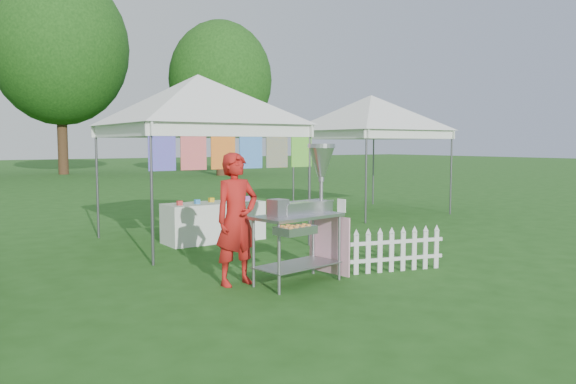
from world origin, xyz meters
TOP-DOWN VIEW (x-y plane):
  - ground at (0.00, 0.00)m, footprint 120.00×120.00m
  - canopy_main at (0.00, 3.49)m, footprint 4.24×4.24m
  - canopy_right at (5.50, 5.00)m, footprint 4.24×4.24m
  - tree_mid at (3.00, 28.00)m, footprint 7.60×7.60m
  - tree_right at (10.00, 22.00)m, footprint 5.60×5.60m
  - donut_cart at (-0.09, 0.04)m, footprint 1.29×1.04m
  - vendor at (-0.94, 0.40)m, footprint 0.64×0.45m
  - picket_fence at (1.26, -0.21)m, footprint 1.39×0.41m
  - display_table at (0.23, 3.41)m, footprint 1.80×0.70m

SIDE VIEW (x-z plane):
  - ground at x=0.00m, z-range 0.00..0.00m
  - picket_fence at x=1.26m, z-range 0.01..0.57m
  - display_table at x=0.23m, z-range 0.00..0.71m
  - vendor at x=-0.94m, z-range 0.00..1.67m
  - donut_cart at x=-0.09m, z-range 0.16..1.94m
  - canopy_main at x=0.00m, z-range 1.26..4.71m
  - canopy_right at x=5.50m, z-range 1.27..4.72m
  - tree_right at x=10.00m, z-range 0.97..9.39m
  - tree_mid at x=3.00m, z-range 1.38..12.90m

